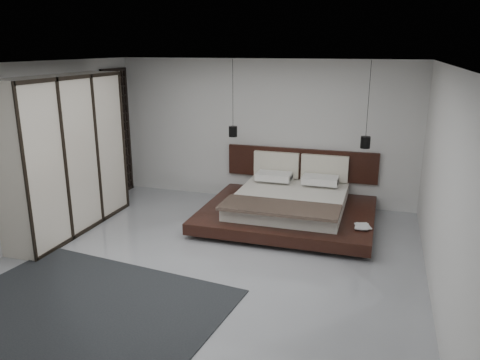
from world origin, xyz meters
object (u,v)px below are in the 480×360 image
(lattice_screen, at_px, (118,133))
(pendant_right, at_px, (365,142))
(rug, at_px, (85,308))
(bed, at_px, (289,205))
(pendant_left, at_px, (233,131))
(wardrobe, at_px, (66,155))

(lattice_screen, relative_size, pendant_right, 1.75)
(pendant_right, relative_size, rug, 0.45)
(bed, bearing_deg, pendant_left, 158.38)
(bed, bearing_deg, wardrobe, -157.41)
(pendant_left, relative_size, pendant_right, 0.95)
(pendant_left, distance_m, wardrobe, 2.98)
(bed, distance_m, pendant_left, 1.76)
(bed, xyz_separation_m, wardrobe, (-3.48, -1.45, 0.99))
(pendant_left, distance_m, rug, 4.38)
(pendant_left, xyz_separation_m, rug, (-0.55, -4.08, -1.48))
(bed, height_order, pendant_left, pendant_left)
(lattice_screen, height_order, pendant_left, pendant_left)
(pendant_left, bearing_deg, lattice_screen, 178.43)
(rug, bearing_deg, wardrobe, 128.68)
(pendant_left, height_order, wardrobe, pendant_left)
(lattice_screen, relative_size, pendant_left, 1.83)
(lattice_screen, distance_m, wardrobe, 2.01)
(bed, distance_m, wardrobe, 3.90)
(lattice_screen, distance_m, pendant_left, 2.53)
(pendant_left, bearing_deg, bed, -21.62)
(bed, bearing_deg, pendant_right, 21.62)
(pendant_left, height_order, pendant_right, same)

